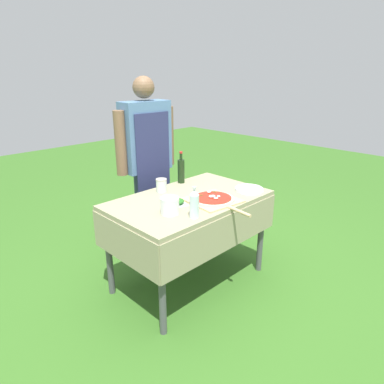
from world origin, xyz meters
TOP-DOWN VIEW (x-y plane):
  - ground_plane at (0.00, 0.00)m, footprint 12.00×12.00m
  - prep_table at (0.00, 0.00)m, footprint 1.25×0.77m
  - person_cook at (0.11, 0.66)m, footprint 0.62×0.22m
  - pizza_on_peel at (0.08, -0.18)m, footprint 0.40×0.59m
  - oil_bottle at (0.22, 0.32)m, footprint 0.06×0.06m
  - water_bottle at (-0.24, -0.30)m, footprint 0.06×0.06m
  - herb_container at (-0.17, -0.03)m, footprint 0.19×0.18m
  - mixing_tub at (-0.31, -0.13)m, footprint 0.13×0.13m
  - plate_stack at (0.47, -0.23)m, footprint 0.23×0.23m
  - sauce_jar at (-0.06, 0.26)m, footprint 0.09×0.09m

SIDE VIEW (x-z plane):
  - ground_plane at x=0.00m, z-range 0.00..0.00m
  - prep_table at x=0.00m, z-range 0.28..1.03m
  - plate_stack at x=0.47m, z-range 0.75..0.78m
  - pizza_on_peel at x=0.08m, z-range 0.74..0.79m
  - herb_container at x=-0.17m, z-range 0.75..0.80m
  - sauce_jar at x=-0.06m, z-range 0.74..0.85m
  - mixing_tub at x=-0.31m, z-range 0.75..0.87m
  - water_bottle at x=-0.24m, z-range 0.74..0.96m
  - oil_bottle at x=0.22m, z-range 0.72..1.00m
  - person_cook at x=0.11m, z-range 0.15..1.80m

